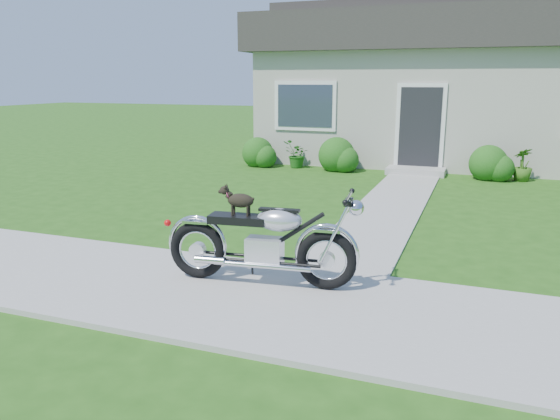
% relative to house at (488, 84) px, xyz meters
% --- Properties ---
extents(ground, '(80.00, 80.00, 0.00)m').
position_rel_house_xyz_m(ground, '(0.00, -11.99, -2.16)').
color(ground, '#235114').
rests_on(ground, ground).
extents(sidewalk, '(24.00, 2.20, 0.04)m').
position_rel_house_xyz_m(sidewalk, '(0.00, -11.99, -2.14)').
color(sidewalk, '#9E9B93').
rests_on(sidewalk, ground).
extents(walkway, '(1.20, 8.00, 0.03)m').
position_rel_house_xyz_m(walkway, '(-1.50, -6.99, -2.14)').
color(walkway, '#9E9B93').
rests_on(walkway, ground).
extents(house, '(12.60, 7.03, 4.50)m').
position_rel_house_xyz_m(house, '(0.00, 0.00, 0.00)').
color(house, '#B7B1A5').
rests_on(house, ground).
extents(shrub_row, '(11.45, 0.99, 0.99)m').
position_rel_house_xyz_m(shrub_row, '(0.14, -3.49, -1.77)').
color(shrub_row, '#215616').
rests_on(shrub_row, ground).
extents(potted_plant_left, '(0.75, 0.80, 0.71)m').
position_rel_house_xyz_m(potted_plant_left, '(-4.59, -3.44, -1.80)').
color(potted_plant_left, '#1E5817').
rests_on(potted_plant_left, ground).
extents(potted_plant_right, '(0.60, 0.60, 0.76)m').
position_rel_house_xyz_m(potted_plant_right, '(0.90, -3.44, -1.78)').
color(potted_plant_right, '#39681C').
rests_on(potted_plant_right, ground).
extents(motorcycle_with_dog, '(2.22, 0.63, 1.10)m').
position_rel_house_xyz_m(motorcycle_with_dog, '(-2.18, -11.62, -1.62)').
color(motorcycle_with_dog, black).
rests_on(motorcycle_with_dog, sidewalk).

